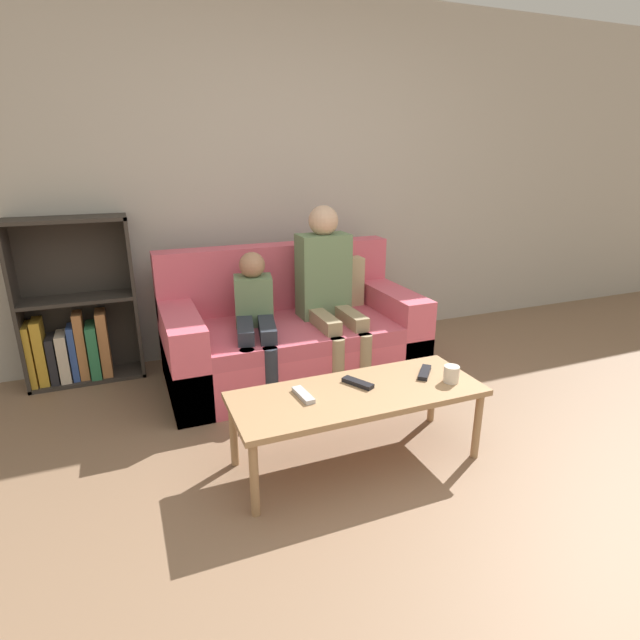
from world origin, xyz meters
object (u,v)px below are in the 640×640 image
at_px(person_child, 255,315).
at_px(tv_remote_0, 425,372).
at_px(bookshelf, 75,321).
at_px(couch, 292,335).
at_px(coffee_table, 358,398).
at_px(tv_remote_1, 358,383).
at_px(tv_remote_2, 303,395).
at_px(cup_near, 451,374).
at_px(person_adult, 328,283).

xyz_separation_m(person_child, tv_remote_0, (0.66, -0.96, -0.10)).
height_order(bookshelf, tv_remote_0, bookshelf).
height_order(couch, coffee_table, couch).
xyz_separation_m(couch, tv_remote_1, (-0.02, -1.08, 0.12)).
bearing_deg(tv_remote_0, tv_remote_2, -138.71).
bearing_deg(cup_near, person_adult, 100.35).
xyz_separation_m(person_adult, tv_remote_0, (0.13, -1.01, -0.26)).
bearing_deg(coffee_table, couch, 87.73).
distance_m(couch, bookshelf, 1.47).
distance_m(cup_near, tv_remote_1, 0.48).
bearing_deg(tv_remote_2, cup_near, -14.32).
distance_m(bookshelf, person_child, 1.26).
bearing_deg(couch, tv_remote_1, -90.85).
relative_size(person_child, cup_near, 10.42).
bearing_deg(coffee_table, person_adult, 75.14).
xyz_separation_m(couch, tv_remote_0, (0.37, -1.10, 0.12)).
bearing_deg(tv_remote_2, tv_remote_1, -1.13).
height_order(couch, person_child, person_child).
height_order(coffee_table, tv_remote_0, tv_remote_0).
relative_size(person_adult, tv_remote_1, 6.81).
distance_m(person_child, tv_remote_0, 1.17).
distance_m(bookshelf, tv_remote_0, 2.35).
height_order(person_child, tv_remote_2, person_child).
relative_size(coffee_table, cup_near, 14.53).
bearing_deg(cup_near, tv_remote_2, 170.62).
height_order(tv_remote_0, tv_remote_2, same).
bearing_deg(tv_remote_2, person_child, 83.71).
xyz_separation_m(person_adult, cup_near, (0.21, -1.13, -0.23)).
bearing_deg(person_adult, person_child, -174.72).
xyz_separation_m(bookshelf, coffee_table, (1.34, -1.61, -0.06)).
height_order(bookshelf, person_child, bookshelf).
height_order(person_adult, tv_remote_1, person_adult).
xyz_separation_m(cup_near, tv_remote_2, (-0.76, 0.12, -0.03)).
xyz_separation_m(person_adult, tv_remote_1, (-0.25, -0.99, -0.26)).
bearing_deg(person_child, tv_remote_1, -61.45).
height_order(couch, person_adult, person_adult).
xyz_separation_m(couch, coffee_table, (-0.05, -1.14, 0.07)).
relative_size(couch, bookshelf, 1.53).
distance_m(coffee_table, cup_near, 0.50).
bearing_deg(tv_remote_2, couch, 69.03).
bearing_deg(cup_near, couch, 109.86).
height_order(couch, tv_remote_2, couch).
bearing_deg(person_child, cup_near, -43.78).
bearing_deg(tv_remote_2, person_adult, 56.53).
xyz_separation_m(coffee_table, cup_near, (0.49, -0.08, 0.08)).
bearing_deg(coffee_table, bookshelf, 129.72).
distance_m(bookshelf, coffee_table, 2.10).
height_order(couch, tv_remote_1, couch).
bearing_deg(tv_remote_2, coffee_table, -13.86).
height_order(person_child, cup_near, person_child).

